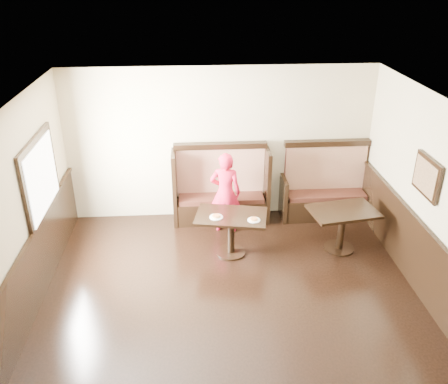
{
  "coord_description": "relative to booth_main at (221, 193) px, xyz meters",
  "views": [
    {
      "loc": [
        -0.5,
        -4.53,
        4.37
      ],
      "look_at": [
        -0.01,
        2.35,
        1.0
      ],
      "focal_mm": 38.0,
      "sensor_mm": 36.0,
      "label": 1
    }
  ],
  "objects": [
    {
      "name": "ground",
      "position": [
        0.0,
        -3.3,
        -0.53
      ],
      "size": [
        7.0,
        7.0,
        0.0
      ],
      "primitive_type": "plane",
      "color": "black",
      "rests_on": "ground"
    },
    {
      "name": "room_shell",
      "position": [
        -0.3,
        -3.01,
        0.14
      ],
      "size": [
        7.0,
        7.0,
        7.0
      ],
      "color": "#BFB28B",
      "rests_on": "ground"
    },
    {
      "name": "child",
      "position": [
        0.05,
        -0.45,
        0.21
      ],
      "size": [
        0.6,
        0.45,
        1.48
      ],
      "primitive_type": "imported",
      "rotation": [
        0.0,
        0.0,
        2.96
      ],
      "color": "red",
      "rests_on": "ground"
    },
    {
      "name": "table_main",
      "position": [
        0.09,
        -1.21,
        0.02
      ],
      "size": [
        1.24,
        0.9,
        0.72
      ],
      "rotation": [
        0.0,
        0.0,
        -0.19
      ],
      "color": "black",
      "rests_on": "ground"
    },
    {
      "name": "table_neighbor",
      "position": [
        1.91,
        -1.22,
        0.03
      ],
      "size": [
        1.16,
        0.86,
        0.74
      ],
      "rotation": [
        0.0,
        0.0,
        0.17
      ],
      "color": "black",
      "rests_on": "ground"
    },
    {
      "name": "booth_neighbor",
      "position": [
        1.95,
        -0.0,
        -0.05
      ],
      "size": [
        1.65,
        0.72,
        1.45
      ],
      "color": "black",
      "rests_on": "ground"
    },
    {
      "name": "pizza_plate_left",
      "position": [
        -0.16,
        -1.27,
        0.2
      ],
      "size": [
        0.22,
        0.22,
        0.04
      ],
      "color": "white",
      "rests_on": "table_main"
    },
    {
      "name": "booth_main",
      "position": [
        0.0,
        0.0,
        0.0
      ],
      "size": [
        1.75,
        0.72,
        1.45
      ],
      "color": "black",
      "rests_on": "ground"
    },
    {
      "name": "pizza_plate_right",
      "position": [
        0.43,
        -1.41,
        0.2
      ],
      "size": [
        0.2,
        0.2,
        0.04
      ],
      "color": "white",
      "rests_on": "table_main"
    }
  ]
}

